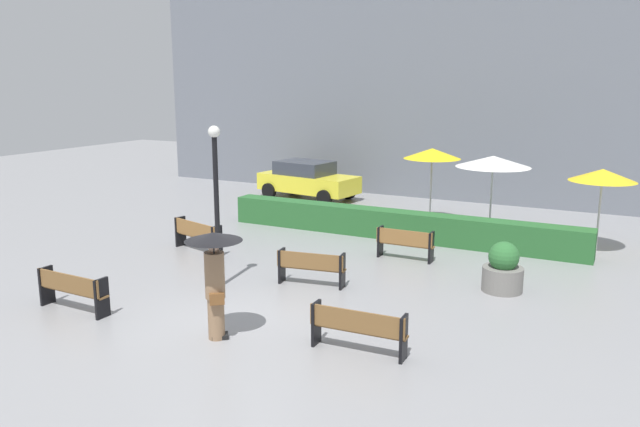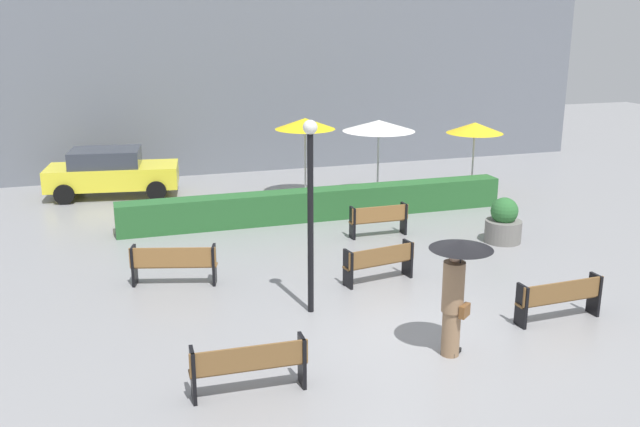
% 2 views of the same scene
% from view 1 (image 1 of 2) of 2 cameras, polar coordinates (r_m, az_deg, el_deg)
% --- Properties ---
extents(ground_plane, '(60.00, 60.00, 0.00)m').
position_cam_1_polar(ground_plane, '(12.94, -8.65, -10.28)').
color(ground_plane, gray).
extents(bench_mid_center, '(1.70, 0.63, 0.84)m').
position_cam_1_polar(bench_mid_center, '(15.12, -0.83, -4.82)').
color(bench_mid_center, brown).
rests_on(bench_mid_center, ground).
extents(bench_near_right, '(1.84, 0.41, 0.84)m').
position_cam_1_polar(bench_near_right, '(11.52, 3.48, -10.34)').
color(bench_near_right, brown).
rests_on(bench_near_right, ground).
extents(bench_near_left, '(1.86, 0.41, 0.86)m').
position_cam_1_polar(bench_near_left, '(14.49, -21.78, -6.40)').
color(bench_near_left, brown).
rests_on(bench_near_left, ground).
extents(bench_far_left, '(1.89, 0.84, 0.90)m').
position_cam_1_polar(bench_far_left, '(18.42, -11.21, -1.84)').
color(bench_far_left, olive).
rests_on(bench_far_left, ground).
extents(bench_back_row, '(1.61, 0.36, 0.86)m').
position_cam_1_polar(bench_back_row, '(17.41, 7.78, -2.61)').
color(bench_back_row, olive).
rests_on(bench_back_row, ground).
extents(pedestrian_with_umbrella, '(1.09, 1.09, 2.14)m').
position_cam_1_polar(pedestrian_with_umbrella, '(11.93, -9.63, -4.92)').
color(pedestrian_with_umbrella, '#8C6B4C').
rests_on(pedestrian_with_umbrella, ground).
extents(planter_pot, '(0.95, 0.95, 1.20)m').
position_cam_1_polar(planter_pot, '(15.35, 16.41, -4.98)').
color(planter_pot, slate).
rests_on(planter_pot, ground).
extents(lamp_post, '(0.28, 0.28, 3.88)m').
position_cam_1_polar(lamp_post, '(14.79, -9.49, 2.15)').
color(lamp_post, black).
rests_on(lamp_post, ground).
extents(patio_umbrella_yellow, '(1.94, 1.94, 2.63)m').
position_cam_1_polar(patio_umbrella_yellow, '(21.58, 10.23, 5.41)').
color(patio_umbrella_yellow, silver).
rests_on(patio_umbrella_yellow, ground).
extents(patio_umbrella_white, '(2.32, 2.32, 2.58)m').
position_cam_1_polar(patio_umbrella_white, '(20.28, 15.57, 4.60)').
color(patio_umbrella_white, silver).
rests_on(patio_umbrella_white, ground).
extents(patio_umbrella_yellow_far, '(1.85, 1.85, 2.43)m').
position_cam_1_polar(patio_umbrella_yellow_far, '(19.43, 24.46, 3.20)').
color(patio_umbrella_yellow_far, silver).
rests_on(patio_umbrella_yellow_far, ground).
extents(hedge_strip, '(11.53, 0.70, 0.89)m').
position_cam_1_polar(hedge_strip, '(19.71, 7.02, -1.03)').
color(hedge_strip, '#28602D').
rests_on(hedge_strip, ground).
extents(building_facade, '(28.00, 1.20, 9.76)m').
position_cam_1_polar(building_facade, '(26.61, 11.94, 11.84)').
color(building_facade, slate).
rests_on(building_facade, ground).
extents(parked_car, '(4.41, 2.45, 1.57)m').
position_cam_1_polar(parked_car, '(26.15, -1.16, 3.15)').
color(parked_car, yellow).
rests_on(parked_car, ground).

